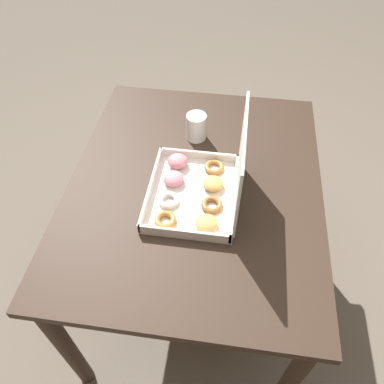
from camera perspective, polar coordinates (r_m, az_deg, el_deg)
name	(u,v)px	position (r m, az deg, el deg)	size (l,w,h in m)	color
ground_plane	(194,283)	(1.88, 0.35, -13.67)	(8.00, 8.00, 0.00)	#6B6054
dining_table	(195,202)	(1.35, 0.47, -1.47)	(1.06, 0.85, 0.73)	#38281E
donut_box	(204,184)	(1.19, 1.80, 1.24)	(0.35, 0.29, 0.30)	silver
coffee_mug	(196,126)	(1.41, 0.66, 9.96)	(0.08, 0.08, 0.10)	white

